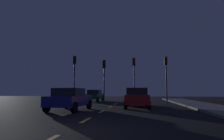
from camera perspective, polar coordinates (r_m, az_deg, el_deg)
name	(u,v)px	position (r m, az deg, el deg)	size (l,w,h in m)	color
ground_plane	(103,111)	(13.25, -2.45, -11.42)	(80.00, 80.00, 0.00)	black
lane_stripe_second	(86,120)	(8.97, -7.40, -13.88)	(0.16, 1.60, 0.01)	#EACC4C
lane_stripe_third	(102,111)	(12.66, -2.92, -11.65)	(0.16, 1.60, 0.01)	#EACC4C
lane_stripe_fourth	(110,107)	(16.40, -0.51, -10.40)	(0.16, 1.60, 0.01)	#EACC4C
lane_stripe_fifth	(116,104)	(20.16, 1.00, -9.60)	(0.16, 1.60, 0.01)	#EACC4C
traffic_signal_far_left	(74,70)	(23.44, -10.60, 0.03)	(0.32, 0.38, 5.31)	#4C4C51
traffic_signal_center_left	(104,73)	(22.58, -2.27, -0.73)	(0.32, 0.38, 4.77)	#2D2D30
traffic_signal_center_right	(134,71)	(22.27, 6.24, -0.33)	(0.32, 0.38, 4.94)	#4C4C51
traffic_signal_far_right	(166,70)	(22.48, 15.06, -0.10)	(0.32, 0.38, 5.01)	#2D2D30
car_stopped_ahead	(137,98)	(15.63, 7.06, -7.77)	(1.87, 3.97, 1.50)	#B21919
car_adjacent_lane	(70,99)	(13.51, -11.90, -8.04)	(2.17, 4.03, 1.45)	navy
car_oncoming_far	(94,95)	(26.21, -5.05, -7.17)	(1.95, 4.04, 1.46)	#0F4C2D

